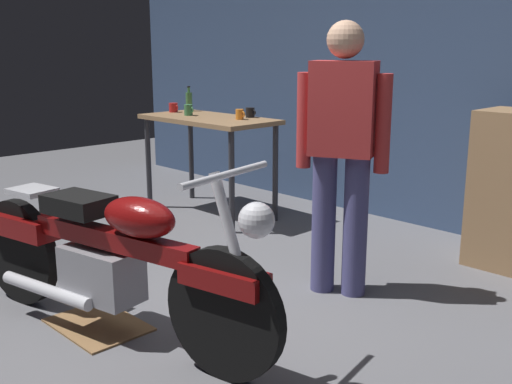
% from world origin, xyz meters
% --- Properties ---
extents(ground_plane, '(12.00, 12.00, 0.00)m').
position_xyz_m(ground_plane, '(0.00, 0.00, 0.00)').
color(ground_plane, slate).
extents(back_wall, '(8.00, 0.12, 3.10)m').
position_xyz_m(back_wall, '(0.00, 2.80, 1.55)').
color(back_wall, '#384C70').
rests_on(back_wall, ground_plane).
extents(workbench, '(1.30, 0.64, 0.90)m').
position_xyz_m(workbench, '(-1.67, 1.70, 0.79)').
color(workbench, '#99724C').
rests_on(workbench, ground_plane).
extents(motorcycle, '(2.16, 0.75, 1.00)m').
position_xyz_m(motorcycle, '(-0.16, -0.28, 0.45)').
color(motorcycle, black).
rests_on(motorcycle, ground_plane).
extents(person_standing, '(0.53, 0.36, 1.67)m').
position_xyz_m(person_standing, '(0.31, 1.07, 0.93)').
color(person_standing, '#49497C').
rests_on(person_standing, ground_plane).
extents(drip_tray, '(0.56, 0.40, 0.01)m').
position_xyz_m(drip_tray, '(-0.32, -0.28, 0.01)').
color(drip_tray, olive).
rests_on(drip_tray, ground_plane).
extents(mug_green_speckled, '(0.11, 0.08, 0.10)m').
position_xyz_m(mug_green_speckled, '(-1.89, 1.65, 0.95)').
color(mug_green_speckled, '#3D7F4C').
rests_on(mug_green_speckled, workbench).
extents(mug_orange_travel, '(0.10, 0.07, 0.09)m').
position_xyz_m(mug_orange_travel, '(-1.34, 1.77, 0.94)').
color(mug_orange_travel, orange).
rests_on(mug_orange_travel, workbench).
extents(mug_black_matte, '(0.11, 0.08, 0.09)m').
position_xyz_m(mug_black_matte, '(-1.38, 1.94, 0.94)').
color(mug_black_matte, black).
rests_on(mug_black_matte, workbench).
extents(mug_red_diner, '(0.12, 0.08, 0.09)m').
position_xyz_m(mug_red_diner, '(-2.22, 1.72, 0.94)').
color(mug_red_diner, red).
rests_on(mug_red_diner, workbench).
extents(bottle, '(0.06, 0.06, 0.24)m').
position_xyz_m(bottle, '(-2.21, 1.90, 1.00)').
color(bottle, '#4C8C4C').
rests_on(bottle, workbench).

